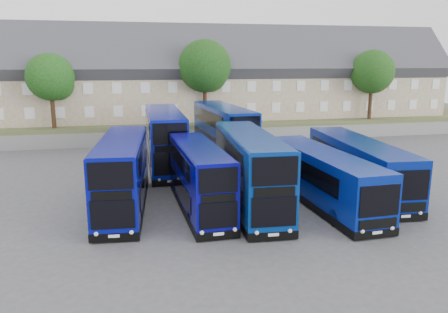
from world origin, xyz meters
TOP-DOWN VIEW (x-y plane):
  - ground at (0.00, 0.00)m, footprint 120.00×120.00m
  - retaining_wall at (0.00, 24.00)m, footprint 70.00×0.40m
  - earth_bank at (0.00, 34.00)m, footprint 80.00×20.00m
  - terrace_row at (3.00, 30.00)m, footprint 60.00×10.40m
  - dd_front_left at (-6.75, 3.51)m, footprint 3.34×10.97m
  - dd_front_mid at (-2.27, 2.26)m, footprint 2.66×9.98m
  - dd_front_right at (0.86, 2.34)m, footprint 3.19×11.51m
  - dd_rear_left at (-3.45, 13.59)m, footprint 2.85×12.03m
  - dd_rear_right at (2.09, 15.95)m, footprint 3.73×12.26m
  - coach_east_a at (5.49, 1.93)m, footprint 3.14×12.29m
  - coach_east_b at (9.09, 4.06)m, footprint 3.65×13.01m
  - tree_west at (-13.85, 25.10)m, footprint 4.80×4.80m
  - tree_mid at (2.15, 25.60)m, footprint 5.76×5.76m
  - tree_east at (22.15, 25.10)m, footprint 5.12×5.12m
  - tree_far at (28.15, 32.10)m, footprint 5.44×5.44m

SIDE VIEW (x-z plane):
  - ground at x=0.00m, z-range 0.00..0.00m
  - retaining_wall at x=0.00m, z-range 0.00..1.50m
  - earth_bank at x=0.00m, z-range 0.00..2.00m
  - coach_east_a at x=5.49m, z-range -0.03..3.30m
  - coach_east_b at x=9.09m, z-range -0.03..3.48m
  - dd_front_mid at x=-2.27m, z-range -0.04..3.89m
  - dd_front_left at x=-6.75m, z-range -0.04..4.25m
  - dd_front_right at x=0.86m, z-range -0.04..4.49m
  - dd_rear_left at x=-3.45m, z-range -0.04..4.73m
  - dd_rear_right at x=2.09m, z-range -0.04..4.77m
  - terrace_row at x=3.00m, z-range 1.00..12.20m
  - tree_west at x=-13.85m, z-range 3.23..10.88m
  - tree_east at x=22.15m, z-range 3.31..11.47m
  - tree_far at x=28.15m, z-range 3.39..12.06m
  - tree_mid at x=2.15m, z-range 3.48..12.66m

